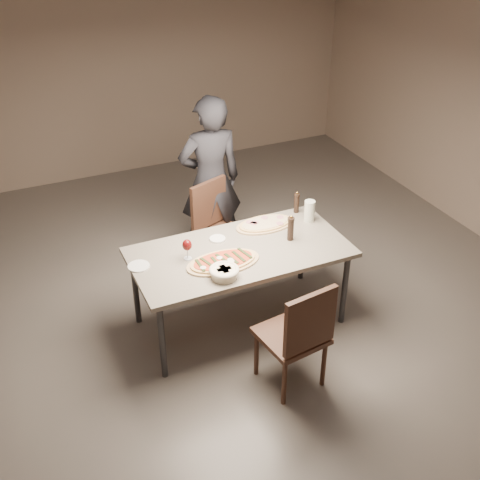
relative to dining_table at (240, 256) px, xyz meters
name	(u,v)px	position (x,y,z in m)	size (l,w,h in m)	color
room	(240,179)	(0.00, 0.00, 0.71)	(7.00, 7.00, 7.00)	#5B544E
dining_table	(240,256)	(0.00, 0.00, 0.00)	(1.80, 0.90, 0.75)	gray
zucchini_pizza	(223,262)	(-0.20, -0.12, 0.07)	(0.61, 0.34, 0.05)	tan
ham_pizza	(265,224)	(0.37, 0.28, 0.07)	(0.54, 0.30, 0.04)	tan
bread_basket	(224,272)	(-0.27, -0.30, 0.11)	(0.23, 0.23, 0.08)	#FCF1CC
oil_dish	(218,239)	(-0.11, 0.23, 0.07)	(0.13, 0.13, 0.02)	white
pepper_mill_left	(291,228)	(0.46, -0.02, 0.17)	(0.06, 0.06, 0.23)	black
pepper_mill_right	(297,203)	(0.74, 0.38, 0.15)	(0.05, 0.05, 0.21)	black
carafe	(309,211)	(0.76, 0.19, 0.16)	(0.09, 0.09, 0.20)	silver
wine_glass	(187,246)	(-0.44, 0.06, 0.18)	(0.08, 0.08, 0.18)	silver
side_plate	(139,266)	(-0.83, 0.11, 0.06)	(0.17, 0.17, 0.01)	white
chair_near	(299,333)	(0.07, -0.89, -0.16)	(0.51, 0.51, 0.96)	#3F251A
chair_far	(217,224)	(0.13, 0.83, -0.17)	(0.57, 0.57, 0.94)	#3F251A
diner	(210,181)	(0.19, 1.11, 0.16)	(0.62, 0.41, 1.71)	black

